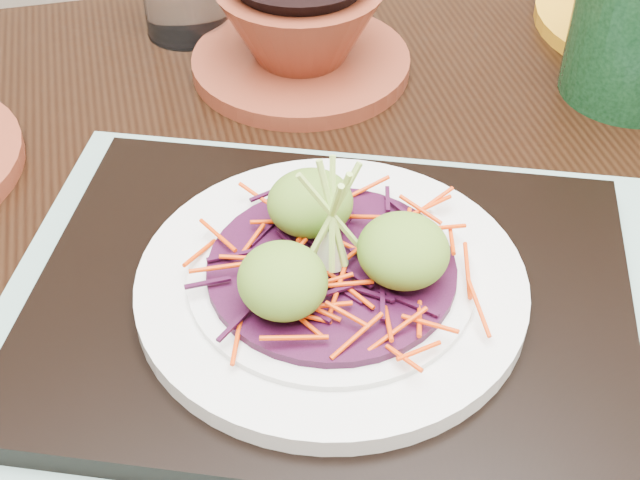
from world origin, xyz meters
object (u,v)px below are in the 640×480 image
object	(u,v)px
serving_tray	(331,301)
white_plate	(331,283)
terracotta_bowl_set	(300,33)
dining_table	(268,376)

from	to	relation	value
serving_tray	white_plate	size ratio (longest dim) A/B	1.54
serving_tray	terracotta_bowl_set	distance (m)	0.28
serving_tray	white_plate	distance (m)	0.02
white_plate	terracotta_bowl_set	world-z (taller)	terracotta_bowl_set
dining_table	terracotta_bowl_set	world-z (taller)	terracotta_bowl_set
serving_tray	dining_table	bearing A→B (deg)	151.47
terracotta_bowl_set	white_plate	bearing A→B (deg)	-104.99
white_plate	dining_table	bearing A→B (deg)	123.60
serving_tray	terracotta_bowl_set	world-z (taller)	terracotta_bowl_set
white_plate	terracotta_bowl_set	xyz separation A→B (m)	(0.07, 0.27, 0.01)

